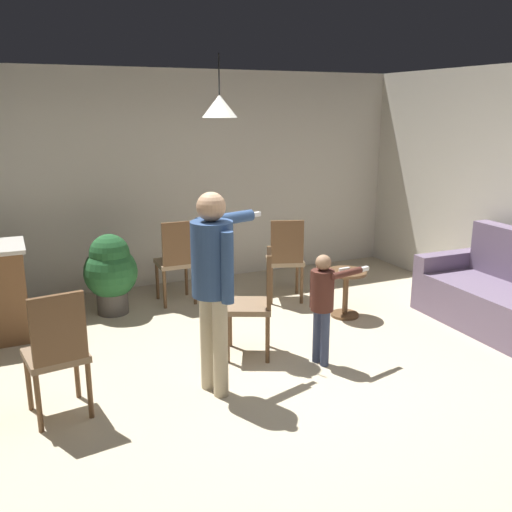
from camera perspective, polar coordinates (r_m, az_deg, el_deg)
name	(u,v)px	position (r m, az deg, el deg)	size (l,w,h in m)	color
ground	(283,386)	(4.79, 2.73, -13.05)	(7.68, 7.68, 0.00)	beige
wall_back	(171,179)	(7.29, -8.62, 7.69)	(6.40, 0.10, 2.70)	silver
couch_floral	(506,298)	(6.36, 24.00, -3.94)	(0.88, 1.82, 1.00)	slate
side_table_by_couch	(346,288)	(6.23, 9.09, -3.21)	(0.44, 0.44, 0.52)	brown
person_adult	(214,272)	(4.35, -4.30, -1.58)	(0.73, 0.61, 1.63)	tan
person_child	(323,297)	(4.97, 6.83, -4.15)	(0.56, 0.29, 1.02)	#384260
dining_chair_by_counter	(57,350)	(4.35, -19.52, -9.00)	(0.47, 0.47, 1.00)	brown
dining_chair_near_wall	(177,259)	(6.56, -8.07, -0.26)	(0.43, 0.43, 1.00)	brown
dining_chair_centre_back	(286,257)	(6.59, 3.02, -0.06)	(0.54, 0.54, 1.00)	brown
dining_chair_spare	(256,299)	(5.14, 0.02, -4.38)	(0.56, 0.56, 1.00)	brown
potted_plant_corner	(111,270)	(6.41, -14.54, -1.41)	(0.59, 0.59, 0.90)	#4C4742
spare_remote_on_table	(344,269)	(6.16, 8.96, -1.35)	(0.04, 0.13, 0.04)	white
ceiling_light_pendant	(219,106)	(5.20, -3.73, 14.94)	(0.32, 0.32, 0.55)	silver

